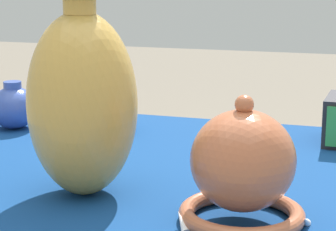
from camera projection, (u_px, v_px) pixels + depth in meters
name	position (u px, v px, depth m)	size (l,w,h in m)	color
display_table	(187.00, 212.00, 1.13)	(1.09, 0.78, 0.68)	olive
vase_tall_bulbous	(82.00, 102.00, 0.98)	(0.17, 0.17, 0.32)	gold
vase_dome_bell	(243.00, 171.00, 0.88)	(0.18, 0.19, 0.18)	#BC6642
jar_round_cobalt	(14.00, 107.00, 1.41)	(0.10, 0.10, 0.10)	#3851A8
pot_squat_teal	(107.00, 117.00, 1.39)	(0.12, 0.12, 0.06)	teal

